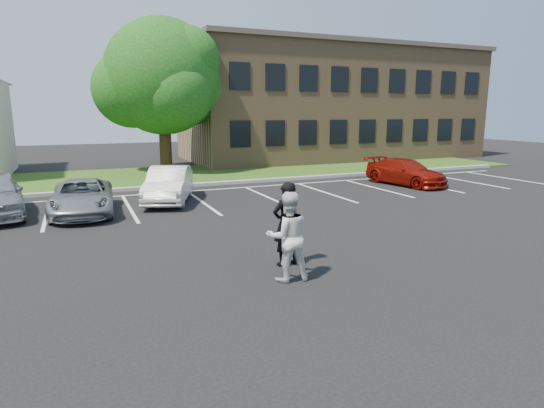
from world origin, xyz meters
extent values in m
plane|color=black|center=(0.00, 0.00, 0.00)|extent=(90.00, 90.00, 0.00)
cube|color=gray|center=(0.00, 12.00, 0.07)|extent=(40.00, 0.30, 0.15)
cube|color=#244414|center=(0.00, 16.00, 0.04)|extent=(44.00, 8.00, 0.08)
cube|color=silver|center=(-5.60, 8.00, 0.01)|extent=(0.12, 5.20, 0.01)
cube|color=silver|center=(-2.80, 8.00, 0.01)|extent=(0.12, 5.20, 0.01)
cube|color=silver|center=(0.00, 8.00, 0.01)|extent=(0.12, 5.20, 0.01)
cube|color=silver|center=(2.80, 8.00, 0.01)|extent=(0.12, 5.20, 0.01)
cube|color=silver|center=(5.60, 8.00, 0.01)|extent=(0.12, 5.20, 0.01)
cube|color=silver|center=(8.40, 8.00, 0.01)|extent=(0.12, 5.20, 0.01)
cube|color=silver|center=(11.20, 8.00, 0.01)|extent=(0.12, 5.20, 0.01)
cube|color=silver|center=(14.00, 8.00, 0.01)|extent=(0.12, 5.20, 0.01)
cube|color=silver|center=(16.80, 8.00, 0.01)|extent=(0.12, 5.20, 0.01)
cube|color=silver|center=(1.40, 10.70, 0.01)|extent=(34.00, 0.12, 0.01)
cube|color=olive|center=(14.00, 22.00, 4.00)|extent=(22.00, 10.00, 8.00)
cube|color=#50453B|center=(14.00, 22.00, 8.15)|extent=(22.40, 10.40, 0.30)
cube|color=black|center=(4.80, 16.97, 2.20)|extent=(1.30, 0.06, 1.60)
cube|color=black|center=(4.80, 16.97, 5.60)|extent=(1.30, 0.06, 1.60)
cube|color=black|center=(7.10, 16.97, 2.20)|extent=(1.30, 0.06, 1.60)
cube|color=black|center=(7.10, 16.97, 5.60)|extent=(1.30, 0.06, 1.60)
cube|color=black|center=(9.40, 16.97, 2.20)|extent=(1.30, 0.06, 1.60)
cube|color=black|center=(9.40, 16.97, 5.60)|extent=(1.30, 0.06, 1.60)
cube|color=black|center=(11.70, 16.97, 2.20)|extent=(1.30, 0.06, 1.60)
cube|color=black|center=(11.70, 16.97, 5.60)|extent=(1.30, 0.06, 1.60)
cube|color=black|center=(14.00, 16.97, 2.20)|extent=(1.30, 0.06, 1.60)
cube|color=black|center=(14.00, 16.97, 5.60)|extent=(1.30, 0.06, 1.60)
cube|color=black|center=(16.30, 16.97, 2.20)|extent=(1.30, 0.06, 1.60)
cube|color=black|center=(16.30, 16.97, 5.60)|extent=(1.30, 0.06, 1.60)
cube|color=black|center=(18.60, 16.97, 2.20)|extent=(1.30, 0.06, 1.60)
cube|color=black|center=(18.60, 16.97, 5.60)|extent=(1.30, 0.06, 1.60)
cube|color=black|center=(20.90, 16.97, 2.20)|extent=(1.30, 0.06, 1.60)
cube|color=black|center=(20.90, 16.97, 5.60)|extent=(1.30, 0.06, 1.60)
cube|color=black|center=(23.20, 16.97, 2.20)|extent=(1.30, 0.06, 1.60)
cube|color=black|center=(23.20, 16.97, 5.60)|extent=(1.30, 0.06, 1.60)
cylinder|color=black|center=(0.41, 17.91, 1.60)|extent=(0.70, 0.70, 3.20)
sphere|color=#0D4A0C|center=(0.41, 17.91, 5.50)|extent=(6.60, 6.60, 6.60)
sphere|color=#0D4A0C|center=(2.01, 18.61, 5.00)|extent=(4.60, 4.60, 4.60)
sphere|color=#0D4A0C|center=(-1.29, 18.31, 4.80)|extent=(4.40, 4.40, 4.40)
sphere|color=#0D4A0C|center=(0.81, 16.41, 4.60)|extent=(4.00, 4.00, 4.00)
sphere|color=#0D4A0C|center=(-0.19, 19.51, 5.80)|extent=(4.20, 4.20, 4.20)
sphere|color=#0D4A0C|center=(1.61, 17.01, 6.40)|extent=(3.80, 3.80, 3.80)
imported|color=black|center=(-0.11, -0.11, 0.99)|extent=(0.78, 0.56, 1.99)
imported|color=silver|center=(-0.50, -1.01, 0.97)|extent=(1.03, 0.85, 1.93)
imported|color=#9D9FA4|center=(-4.41, 7.62, 0.61)|extent=(2.32, 4.52, 1.22)
imported|color=silver|center=(-1.18, 8.67, 0.70)|extent=(2.80, 4.50, 1.40)
imported|color=maroon|center=(10.33, 8.38, 0.63)|extent=(2.50, 4.57, 1.25)
camera|label=1|loc=(-4.47, -9.38, 3.57)|focal=30.00mm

